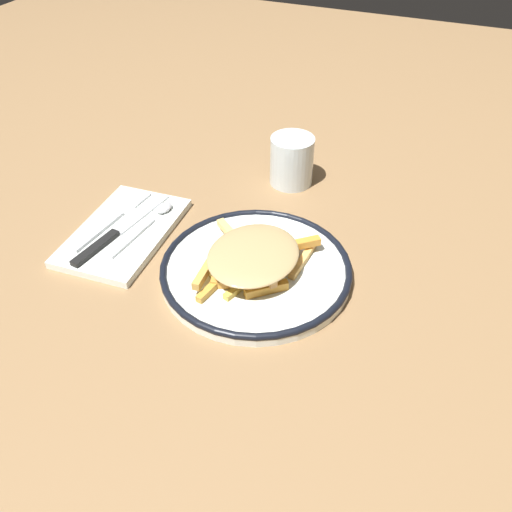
{
  "coord_description": "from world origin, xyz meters",
  "views": [
    {
      "loc": [
        0.22,
        -0.53,
        0.52
      ],
      "look_at": [
        0.0,
        0.0,
        0.03
      ],
      "focal_mm": 37.75,
      "sensor_mm": 36.0,
      "label": 1
    }
  ],
  "objects": [
    {
      "name": "spoon",
      "position": [
        -0.2,
        0.04,
        0.02
      ],
      "size": [
        0.03,
        0.15,
        0.01
      ],
      "color": "silver",
      "rests_on": "napkin"
    },
    {
      "name": "knife",
      "position": [
        -0.23,
        -0.01,
        0.01
      ],
      "size": [
        0.04,
        0.21,
        0.01
      ],
      "color": "black",
      "rests_on": "napkin"
    },
    {
      "name": "fork",
      "position": [
        -0.25,
        0.02,
        0.01
      ],
      "size": [
        0.03,
        0.18,
        0.01
      ],
      "color": "silver",
      "rests_on": "napkin"
    },
    {
      "name": "ground_plane",
      "position": [
        0.0,
        0.0,
        0.0
      ],
      "size": [
        2.6,
        2.6,
        0.0
      ],
      "primitive_type": "plane",
      "color": "olive"
    },
    {
      "name": "plate",
      "position": [
        0.0,
        0.0,
        0.01
      ],
      "size": [
        0.27,
        0.27,
        0.02
      ],
      "color": "white",
      "rests_on": "ground_plane"
    },
    {
      "name": "fries_heap",
      "position": [
        -0.0,
        -0.01,
        0.04
      ],
      "size": [
        0.16,
        0.18,
        0.04
      ],
      "color": "gold",
      "rests_on": "plate"
    },
    {
      "name": "napkin",
      "position": [
        -0.23,
        0.01,
        0.01
      ],
      "size": [
        0.15,
        0.22,
        0.01
      ],
      "primitive_type": "cube",
      "rotation": [
        0.0,
        0.0,
        0.06
      ],
      "color": "white",
      "rests_on": "ground_plane"
    },
    {
      "name": "water_glass",
      "position": [
        -0.04,
        0.25,
        0.04
      ],
      "size": [
        0.08,
        0.08,
        0.09
      ],
      "primitive_type": "cylinder",
      "color": "silver",
      "rests_on": "ground_plane"
    }
  ]
}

